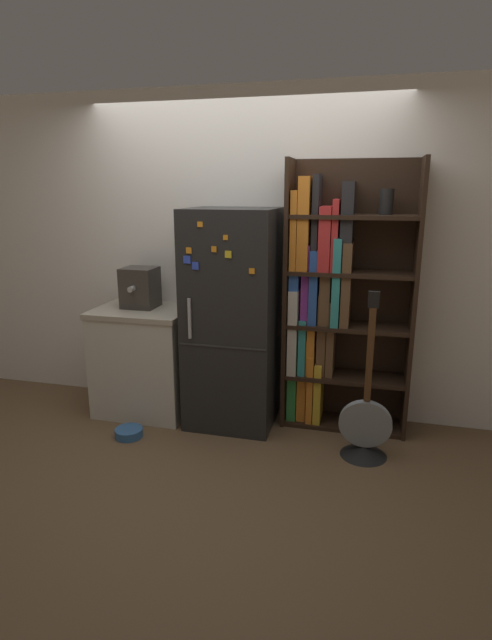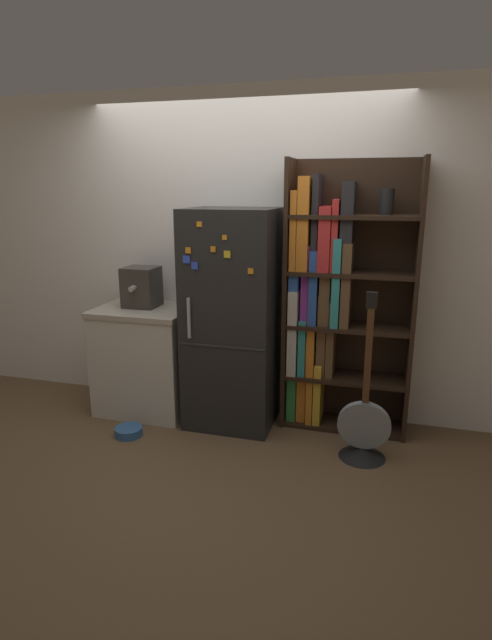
% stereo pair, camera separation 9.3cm
% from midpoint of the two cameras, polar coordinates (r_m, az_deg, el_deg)
% --- Properties ---
extents(ground_plane, '(16.00, 16.00, 0.00)m').
position_cam_midpoint_polar(ground_plane, '(4.05, -1.36, -12.09)').
color(ground_plane, brown).
extents(wall_back, '(8.00, 0.05, 2.60)m').
position_cam_midpoint_polar(wall_back, '(4.11, 0.48, 7.33)').
color(wall_back, white).
rests_on(wall_back, ground_plane).
extents(refrigerator, '(0.67, 0.64, 1.70)m').
position_cam_midpoint_polar(refrigerator, '(3.88, -0.82, 0.08)').
color(refrigerator, black).
rests_on(refrigerator, ground_plane).
extents(bookshelf, '(0.95, 0.35, 2.05)m').
position_cam_midpoint_polar(bookshelf, '(3.86, 10.33, 2.16)').
color(bookshelf, black).
rests_on(bookshelf, ground_plane).
extents(kitchen_counter, '(0.77, 0.62, 0.89)m').
position_cam_midpoint_polar(kitchen_counter, '(4.28, -10.68, -4.41)').
color(kitchen_counter, beige).
rests_on(kitchen_counter, ground_plane).
extents(espresso_machine, '(0.27, 0.31, 0.33)m').
position_cam_midpoint_polar(espresso_machine, '(4.18, -11.23, 3.72)').
color(espresso_machine, '#38332D').
rests_on(espresso_machine, kitchen_counter).
extents(guitar, '(0.37, 0.33, 1.21)m').
position_cam_midpoint_polar(guitar, '(3.67, 13.98, -12.62)').
color(guitar, black).
rests_on(guitar, ground_plane).
extents(pet_bowl, '(0.21, 0.21, 0.07)m').
position_cam_midpoint_polar(pet_bowl, '(4.00, -12.59, -12.26)').
color(pet_bowl, '#3366A5').
rests_on(pet_bowl, ground_plane).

